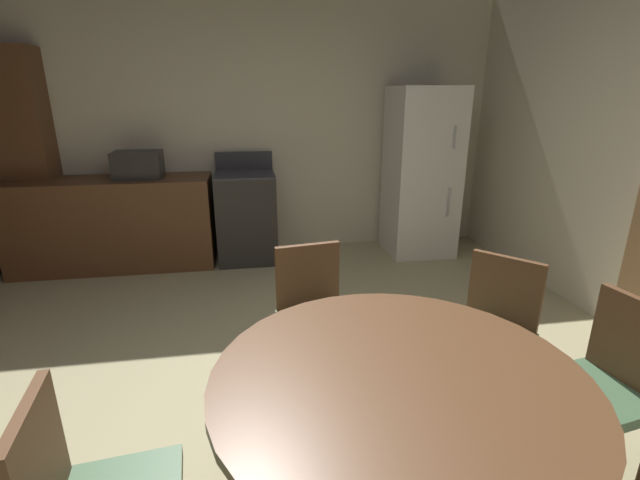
% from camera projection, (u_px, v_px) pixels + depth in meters
% --- Properties ---
extents(ground_plane, '(14.00, 14.00, 0.00)m').
position_uv_depth(ground_plane, '(282.00, 436.00, 2.31)').
color(ground_plane, tan).
extents(wall_back, '(5.42, 0.12, 2.70)m').
position_uv_depth(wall_back, '(255.00, 126.00, 4.76)').
color(wall_back, beige).
rests_on(wall_back, ground).
extents(kitchen_counter, '(1.92, 0.60, 0.90)m').
position_uv_depth(kitchen_counter, '(114.00, 223.00, 4.45)').
color(kitchen_counter, brown).
rests_on(kitchen_counter, ground).
extents(pantry_column, '(0.44, 0.36, 2.10)m').
position_uv_depth(pantry_column, '(30.00, 162.00, 4.32)').
color(pantry_column, brown).
rests_on(pantry_column, ground).
extents(oven_range, '(0.60, 0.60, 1.10)m').
position_uv_depth(oven_range, '(247.00, 216.00, 4.65)').
color(oven_range, '#2D2B28').
rests_on(oven_range, ground).
extents(refrigerator, '(0.68, 0.68, 1.76)m').
position_uv_depth(refrigerator, '(421.00, 173.00, 4.76)').
color(refrigerator, white).
rests_on(refrigerator, ground).
extents(microwave, '(0.44, 0.32, 0.26)m').
position_uv_depth(microwave, '(138.00, 165.00, 4.31)').
color(microwave, '#2D2B28').
rests_on(microwave, kitchen_counter).
extents(dining_table, '(1.33, 1.33, 0.76)m').
position_uv_depth(dining_table, '(397.00, 410.00, 1.60)').
color(dining_table, brown).
rests_on(dining_table, ground).
extents(chair_east, '(0.46, 0.46, 0.87)m').
position_uv_depth(chair_east, '(606.00, 381.00, 1.94)').
color(chair_east, brown).
rests_on(chair_east, ground).
extents(chair_northeast, '(0.56, 0.56, 0.87)m').
position_uv_depth(chair_northeast, '(493.00, 327.00, 2.38)').
color(chair_northeast, brown).
rests_on(chair_northeast, ground).
extents(chair_north, '(0.45, 0.45, 0.87)m').
position_uv_depth(chair_north, '(314.00, 311.00, 2.56)').
color(chair_north, brown).
rests_on(chair_north, ground).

